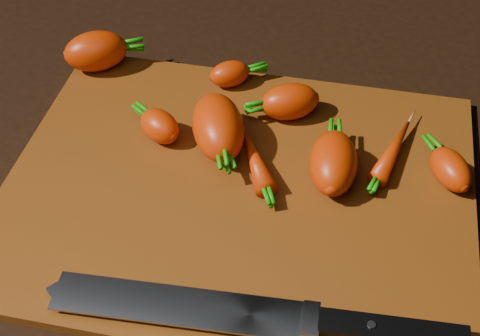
# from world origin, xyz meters

# --- Properties ---
(ground) EXTENTS (2.00, 2.00, 0.01)m
(ground) POSITION_xyz_m (0.00, 0.00, -0.01)
(ground) COLOR black
(cutting_board) EXTENTS (0.50, 0.40, 0.01)m
(cutting_board) POSITION_xyz_m (0.00, 0.00, 0.01)
(cutting_board) COLOR #843C0A
(cutting_board) RESTS_ON ground
(carrot_0) EXTENTS (0.09, 0.08, 0.05)m
(carrot_0) POSITION_xyz_m (-0.22, 0.17, 0.04)
(carrot_0) COLOR #C22F07
(carrot_0) RESTS_ON cutting_board
(carrot_1) EXTENTS (0.07, 0.06, 0.04)m
(carrot_1) POSITION_xyz_m (-0.10, 0.06, 0.03)
(carrot_1) COLOR #C22F07
(carrot_1) RESTS_ON cutting_board
(carrot_2) EXTENTS (0.09, 0.11, 0.06)m
(carrot_2) POSITION_xyz_m (-0.03, 0.06, 0.04)
(carrot_2) COLOR #C22F07
(carrot_2) RESTS_ON cutting_board
(carrot_3) EXTENTS (0.06, 0.09, 0.05)m
(carrot_3) POSITION_xyz_m (0.10, 0.03, 0.04)
(carrot_3) COLOR #C22F07
(carrot_3) RESTS_ON cutting_board
(carrot_4) EXTENTS (0.08, 0.07, 0.04)m
(carrot_4) POSITION_xyz_m (0.04, 0.13, 0.03)
(carrot_4) COLOR #C22F07
(carrot_4) RESTS_ON cutting_board
(carrot_5) EXTENTS (0.06, 0.05, 0.03)m
(carrot_5) POSITION_xyz_m (-0.05, 0.17, 0.03)
(carrot_5) COLOR #C22F07
(carrot_5) RESTS_ON cutting_board
(carrot_6) EXTENTS (0.06, 0.07, 0.04)m
(carrot_6) POSITION_xyz_m (0.22, 0.05, 0.03)
(carrot_6) COLOR #C22F07
(carrot_6) RESTS_ON cutting_board
(carrot_7) EXTENTS (0.05, 0.11, 0.02)m
(carrot_7) POSITION_xyz_m (0.16, 0.08, 0.02)
(carrot_7) COLOR #C22F07
(carrot_7) RESTS_ON cutting_board
(carrot_8) EXTENTS (0.06, 0.10, 0.02)m
(carrot_8) POSITION_xyz_m (0.01, 0.03, 0.02)
(carrot_8) COLOR #C22F07
(carrot_8) RESTS_ON cutting_board
(knife) EXTENTS (0.37, 0.05, 0.02)m
(knife) POSITION_xyz_m (-0.00, -0.16, 0.02)
(knife) COLOR gray
(knife) RESTS_ON cutting_board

